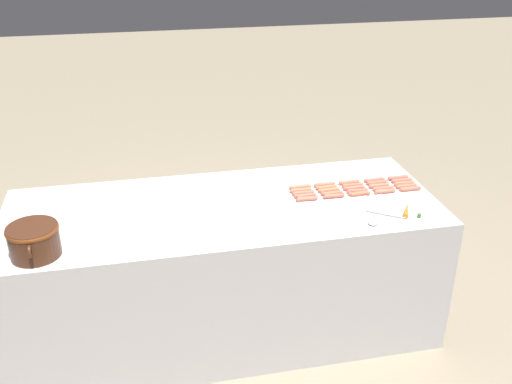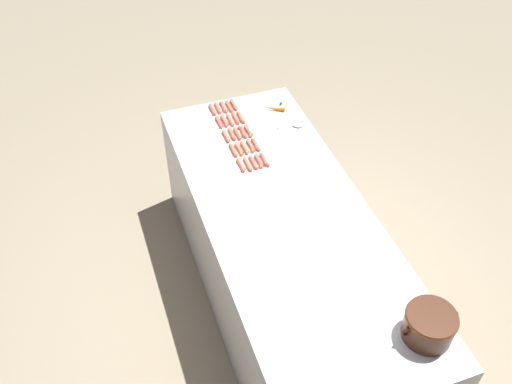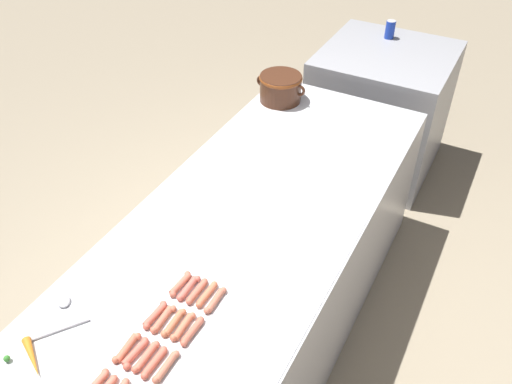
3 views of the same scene
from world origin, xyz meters
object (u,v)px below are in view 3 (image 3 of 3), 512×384
object	(u,v)px
hot_dog_14	(197,291)
carrot	(31,358)
hot_dog_8	(164,319)
hot_dog_22	(166,367)
back_cabinet	(379,111)
hot_dog_19	(207,294)
hot_dog_18	(183,327)
hot_dog_2	(127,348)
serving_spoon	(62,310)
hot_dog_23	(192,331)
hot_dog_3	(155,315)
bean_pot	(281,86)
hot_dog_9	(189,288)
hot_dog_12	(146,357)
hot_dog_17	(154,363)
hot_dog_24	(215,300)
hot_dog_13	(174,323)
soda_can	(390,29)
hot_dog_7	(136,353)
hot_dog_4	(180,284)

from	to	relation	value
hot_dog_14	carrot	bearing A→B (deg)	-123.43
hot_dog_8	hot_dog_22	size ratio (longest dim) A/B	1.00
hot_dog_14	back_cabinet	bearing A→B (deg)	89.31
hot_dog_19	hot_dog_18	bearing A→B (deg)	-88.75
hot_dog_2	hot_dog_18	world-z (taller)	same
serving_spoon	hot_dog_8	bearing A→B (deg)	21.59
carrot	hot_dog_14	bearing A→B (deg)	56.57
hot_dog_14	hot_dog_23	size ratio (longest dim) A/B	1.00
hot_dog_8	hot_dog_14	size ratio (longest dim) A/B	1.00
back_cabinet	hot_dog_3	distance (m)	2.52
hot_dog_2	bean_pot	world-z (taller)	bean_pot
hot_dog_9	hot_dog_14	bearing A→B (deg)	2.72
hot_dog_12	carrot	size ratio (longest dim) A/B	0.82
hot_dog_17	hot_dog_24	size ratio (longest dim) A/B	1.00
hot_dog_17	hot_dog_13	bearing A→B (deg)	102.44
bean_pot	soda_can	bearing A→B (deg)	73.11
hot_dog_22	serving_spoon	xyz separation A→B (m)	(-0.48, 0.01, -0.01)
hot_dog_19	soda_can	size ratio (longest dim) A/B	1.09
hot_dog_8	hot_dog_14	bearing A→B (deg)	77.59
hot_dog_9	hot_dog_24	size ratio (longest dim) A/B	1.00
hot_dog_3	serving_spoon	distance (m)	0.35
hot_dog_22	hot_dog_23	xyz separation A→B (m)	(-0.00, 0.16, 0.00)
bean_pot	carrot	size ratio (longest dim) A/B	1.88
hot_dog_3	bean_pot	world-z (taller)	bean_pot
hot_dog_12	hot_dog_24	distance (m)	0.33
hot_dog_24	bean_pot	bearing A→B (deg)	107.12
hot_dog_7	bean_pot	world-z (taller)	bean_pot
back_cabinet	hot_dog_9	world-z (taller)	back_cabinet
hot_dog_4	soda_can	world-z (taller)	soda_can
hot_dog_2	carrot	xyz separation A→B (m)	(-0.26, -0.19, 0.00)
hot_dog_14	hot_dog_18	size ratio (longest dim) A/B	1.00
hot_dog_7	hot_dog_9	distance (m)	0.32
hot_dog_9	hot_dog_8	bearing A→B (deg)	-90.35
bean_pot	hot_dog_19	bearing A→B (deg)	-74.33
hot_dog_14	hot_dog_2	bearing A→B (deg)	-103.42
hot_dog_8	hot_dog_14	xyz separation A→B (m)	(0.04, 0.17, 0.00)
hot_dog_8	hot_dog_19	world-z (taller)	same
hot_dog_18	bean_pot	xyz separation A→B (m)	(-0.41, 1.63, 0.08)
soda_can	hot_dog_18	bearing A→B (deg)	-88.12
bean_pot	soda_can	xyz separation A→B (m)	(0.33, 1.07, 0.02)
hot_dog_14	hot_dog_23	distance (m)	0.18
hot_dog_12	bean_pot	xyz separation A→B (m)	(-0.37, 1.79, 0.08)
hot_dog_13	serving_spoon	world-z (taller)	hot_dog_13
hot_dog_9	hot_dog_19	xyz separation A→B (m)	(0.08, 0.01, 0.00)
hot_dog_17	hot_dog_24	xyz separation A→B (m)	(0.04, 0.32, 0.00)
hot_dog_17	hot_dog_12	bearing A→B (deg)	172.93
hot_dog_24	soda_can	distance (m)	2.55
hot_dog_13	hot_dog_17	bearing A→B (deg)	-77.56
back_cabinet	serving_spoon	bearing A→B (deg)	-99.10
back_cabinet	carrot	size ratio (longest dim) A/B	5.44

